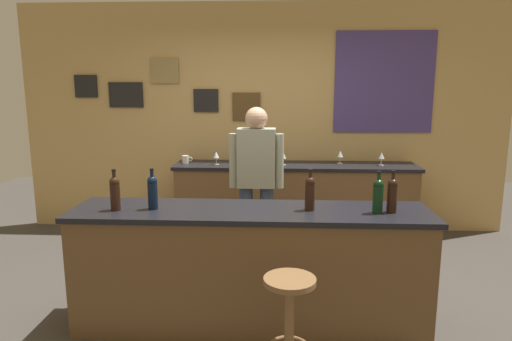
% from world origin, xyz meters
% --- Properties ---
extents(ground_plane, '(10.00, 10.00, 0.00)m').
position_xyz_m(ground_plane, '(0.00, 0.00, 0.00)').
color(ground_plane, '#423D38').
extents(back_wall, '(6.00, 0.09, 2.80)m').
position_xyz_m(back_wall, '(0.03, 2.03, 1.42)').
color(back_wall, tan).
rests_on(back_wall, ground_plane).
extents(bar_counter, '(2.65, 0.60, 0.92)m').
position_xyz_m(bar_counter, '(0.00, -0.40, 0.46)').
color(bar_counter, brown).
rests_on(bar_counter, ground_plane).
extents(side_counter, '(2.84, 0.56, 0.90)m').
position_xyz_m(side_counter, '(0.40, 1.65, 0.45)').
color(side_counter, brown).
rests_on(side_counter, ground_plane).
extents(bartender, '(0.52, 0.21, 1.62)m').
position_xyz_m(bartender, '(-0.01, 0.62, 0.94)').
color(bartender, '#384766').
rests_on(bartender, ground_plane).
extents(bar_stool, '(0.32, 0.32, 0.68)m').
position_xyz_m(bar_stool, '(0.28, -1.06, 0.46)').
color(bar_stool, brown).
rests_on(bar_stool, ground_plane).
extents(wine_bottle_a, '(0.07, 0.07, 0.31)m').
position_xyz_m(wine_bottle_a, '(-0.98, -0.47, 1.06)').
color(wine_bottle_a, black).
rests_on(wine_bottle_a, bar_counter).
extents(wine_bottle_b, '(0.07, 0.07, 0.31)m').
position_xyz_m(wine_bottle_b, '(-0.72, -0.43, 1.06)').
color(wine_bottle_b, black).
rests_on(wine_bottle_b, bar_counter).
extents(wine_bottle_c, '(0.07, 0.07, 0.31)m').
position_xyz_m(wine_bottle_c, '(0.43, -0.40, 1.06)').
color(wine_bottle_c, black).
rests_on(wine_bottle_c, bar_counter).
extents(wine_bottle_d, '(0.07, 0.07, 0.31)m').
position_xyz_m(wine_bottle_d, '(0.91, -0.45, 1.06)').
color(wine_bottle_d, black).
rests_on(wine_bottle_d, bar_counter).
extents(wine_bottle_e, '(0.07, 0.07, 0.31)m').
position_xyz_m(wine_bottle_e, '(1.02, -0.43, 1.06)').
color(wine_bottle_e, black).
rests_on(wine_bottle_e, bar_counter).
extents(wine_glass_a, '(0.07, 0.07, 0.16)m').
position_xyz_m(wine_glass_a, '(-0.53, 1.58, 1.01)').
color(wine_glass_a, silver).
rests_on(wine_glass_a, side_counter).
extents(wine_glass_b, '(0.07, 0.07, 0.16)m').
position_xyz_m(wine_glass_b, '(0.26, 1.59, 1.01)').
color(wine_glass_b, silver).
rests_on(wine_glass_b, side_counter).
extents(wine_glass_c, '(0.07, 0.07, 0.16)m').
position_xyz_m(wine_glass_c, '(0.93, 1.73, 1.01)').
color(wine_glass_c, silver).
rests_on(wine_glass_c, side_counter).
extents(wine_glass_d, '(0.07, 0.07, 0.16)m').
position_xyz_m(wine_glass_d, '(1.39, 1.63, 1.01)').
color(wine_glass_d, silver).
rests_on(wine_glass_d, side_counter).
extents(coffee_mug, '(0.13, 0.08, 0.09)m').
position_xyz_m(coffee_mug, '(-0.90, 1.64, 0.95)').
color(coffee_mug, silver).
rests_on(coffee_mug, side_counter).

